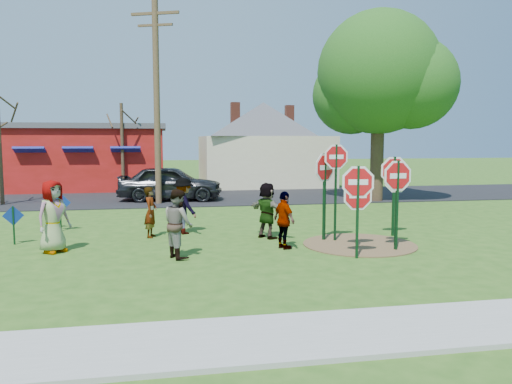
# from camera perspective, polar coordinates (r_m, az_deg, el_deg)

# --- Properties ---
(ground) EXTENTS (120.00, 120.00, 0.00)m
(ground) POSITION_cam_1_polar(r_m,az_deg,el_deg) (14.53, -6.60, -5.88)
(ground) COLOR #2B5418
(ground) RESTS_ON ground
(sidewalk) EXTENTS (22.00, 1.80, 0.08)m
(sidewalk) POSITION_cam_1_polar(r_m,az_deg,el_deg) (7.64, -2.78, -16.65)
(sidewalk) COLOR #9E9E99
(sidewalk) RESTS_ON ground
(road) EXTENTS (120.00, 7.50, 0.04)m
(road) POSITION_cam_1_polar(r_m,az_deg,el_deg) (25.87, -8.33, -0.63)
(road) COLOR black
(road) RESTS_ON ground
(dirt_patch) EXTENTS (3.20, 3.20, 0.03)m
(dirt_patch) POSITION_cam_1_polar(r_m,az_deg,el_deg) (14.57, 11.73, -5.87)
(dirt_patch) COLOR brown
(dirt_patch) RESTS_ON ground
(red_building) EXTENTS (9.40, 7.69, 3.90)m
(red_building) POSITION_cam_1_polar(r_m,az_deg,el_deg) (32.52, -18.57, 3.90)
(red_building) COLOR maroon
(red_building) RESTS_ON ground
(cream_house) EXTENTS (9.40, 9.40, 6.50)m
(cream_house) POSITION_cam_1_polar(r_m,az_deg,el_deg) (32.82, 0.85, 5.90)
(cream_house) COLOR beige
(cream_house) RESTS_ON ground
(stop_sign_a) EXTENTS (1.09, 0.23, 2.48)m
(stop_sign_a) POSITION_cam_1_polar(r_m,az_deg,el_deg) (12.67, 11.57, 0.15)
(stop_sign_a) COLOR #0E3318
(stop_sign_a) RESTS_ON ground
(stop_sign_b) EXTENTS (0.99, 0.07, 2.98)m
(stop_sign_b) POSITION_cam_1_polar(r_m,az_deg,el_deg) (14.67, 9.12, 2.81)
(stop_sign_b) COLOR #0E3318
(stop_sign_b) RESTS_ON ground
(stop_sign_c) EXTENTS (0.95, 0.12, 2.35)m
(stop_sign_c) POSITION_cam_1_polar(r_m,az_deg,el_deg) (14.37, 15.78, 0.41)
(stop_sign_c) COLOR #0E3318
(stop_sign_c) RESTS_ON ground
(stop_sign_d) EXTENTS (1.18, 0.11, 2.62)m
(stop_sign_d) POSITION_cam_1_polar(r_m,az_deg,el_deg) (15.94, 15.51, 1.72)
(stop_sign_d) COLOR #0E3318
(stop_sign_d) RESTS_ON ground
(stop_sign_e) EXTENTS (1.11, 0.08, 2.01)m
(stop_sign_e) POSITION_cam_1_polar(r_m,az_deg,el_deg) (13.95, 11.55, -0.92)
(stop_sign_e) COLOR #0E3318
(stop_sign_e) RESTS_ON ground
(stop_sign_f) EXTENTS (1.12, 0.14, 2.59)m
(stop_sign_f) POSITION_cam_1_polar(r_m,az_deg,el_deg) (13.81, 15.87, 1.02)
(stop_sign_f) COLOR #0E3318
(stop_sign_f) RESTS_ON ground
(stop_sign_g) EXTENTS (0.95, 0.67, 2.75)m
(stop_sign_g) POSITION_cam_1_polar(r_m,az_deg,el_deg) (14.73, 7.85, 1.78)
(stop_sign_g) COLOR #0E3318
(stop_sign_g) RESTS_ON ground
(blue_diamond_b) EXTENTS (0.57, 0.11, 1.12)m
(blue_diamond_b) POSITION_cam_1_polar(r_m,az_deg,el_deg) (15.77, -25.98, -2.95)
(blue_diamond_b) COLOR #0E3318
(blue_diamond_b) RESTS_ON ground
(blue_diamond_c) EXTENTS (0.70, 0.07, 1.29)m
(blue_diamond_c) POSITION_cam_1_polar(r_m,az_deg,el_deg) (17.47, -21.51, -1.63)
(blue_diamond_c) COLOR #0E3318
(blue_diamond_c) RESTS_ON ground
(blue_diamond_d) EXTENTS (0.57, 0.09, 1.08)m
(blue_diamond_d) POSITION_cam_1_polar(r_m,az_deg,el_deg) (18.09, -22.46, -1.82)
(blue_diamond_d) COLOR #0E3318
(blue_diamond_d) RESTS_ON ground
(person_a) EXTENTS (1.08, 1.11, 1.93)m
(person_a) POSITION_cam_1_polar(r_m,az_deg,el_deg) (14.20, -22.18, -2.61)
(person_a) COLOR #425383
(person_a) RESTS_ON ground
(person_b) EXTENTS (0.49, 0.64, 1.55)m
(person_b) POSITION_cam_1_polar(r_m,az_deg,el_deg) (15.57, -11.94, -2.26)
(person_b) COLOR #2A7960
(person_b) RESTS_ON ground
(person_c) EXTENTS (0.95, 1.05, 1.76)m
(person_c) POSITION_cam_1_polar(r_m,az_deg,el_deg) (12.75, -8.88, -3.57)
(person_c) COLOR #96433D
(person_c) RESTS_ON ground
(person_d) EXTENTS (1.18, 1.33, 1.78)m
(person_d) POSITION_cam_1_polar(r_m,az_deg,el_deg) (15.97, -8.29, -1.58)
(person_d) COLOR #2E2F33
(person_d) RESTS_ON ground
(person_e) EXTENTS (0.67, 1.01, 1.59)m
(person_e) POSITION_cam_1_polar(r_m,az_deg,el_deg) (13.63, 3.25, -3.24)
(person_e) COLOR #522E58
(person_e) RESTS_ON ground
(person_f) EXTENTS (1.30, 1.59, 1.70)m
(person_f) POSITION_cam_1_polar(r_m,az_deg,el_deg) (15.09, 1.28, -2.11)
(person_f) COLOR #225829
(person_f) RESTS_ON ground
(suv) EXTENTS (5.19, 2.60, 1.70)m
(suv) POSITION_cam_1_polar(r_m,az_deg,el_deg) (24.62, -9.76, 1.04)
(suv) COLOR #2E2D32
(suv) RESTS_ON road
(utility_pole) EXTENTS (2.14, 0.94, 9.21)m
(utility_pole) POSITION_cam_1_polar(r_m,az_deg,el_deg) (23.47, -11.28, 10.45)
(utility_pole) COLOR #4C3823
(utility_pole) RESTS_ON ground
(leafy_tree) EXTENTS (6.37, 5.81, 9.05)m
(leafy_tree) POSITION_cam_1_polar(r_m,az_deg,el_deg) (24.93, 14.19, 12.38)
(leafy_tree) COLOR #382819
(leafy_tree) RESTS_ON ground
(bare_tree_east) EXTENTS (1.80, 1.80, 4.97)m
(bare_tree_east) POSITION_cam_1_polar(r_m,az_deg,el_deg) (28.51, -15.06, 6.27)
(bare_tree_east) COLOR #382819
(bare_tree_east) RESTS_ON ground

